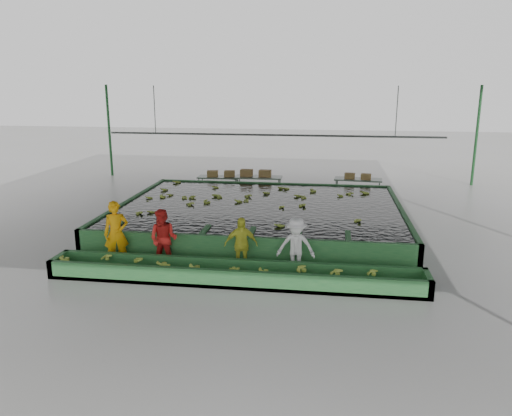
# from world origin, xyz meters

# --- Properties ---
(ground) EXTENTS (80.00, 80.00, 0.00)m
(ground) POSITION_xyz_m (0.00, 0.00, 0.00)
(ground) COLOR gray
(ground) RESTS_ON ground
(shed_roof) EXTENTS (20.00, 22.00, 0.04)m
(shed_roof) POSITION_xyz_m (0.00, 0.00, 5.00)
(shed_roof) COLOR slate
(shed_roof) RESTS_ON shed_posts
(shed_posts) EXTENTS (20.00, 22.00, 5.00)m
(shed_posts) POSITION_xyz_m (0.00, 0.00, 2.50)
(shed_posts) COLOR #1E5527
(shed_posts) RESTS_ON ground
(flotation_tank) EXTENTS (10.00, 8.00, 0.90)m
(flotation_tank) POSITION_xyz_m (0.00, 1.50, 0.45)
(flotation_tank) COLOR #296430
(flotation_tank) RESTS_ON ground
(tank_water) EXTENTS (9.70, 7.70, 0.00)m
(tank_water) POSITION_xyz_m (0.00, 1.50, 0.85)
(tank_water) COLOR black
(tank_water) RESTS_ON flotation_tank
(sorting_trough) EXTENTS (10.00, 1.00, 0.50)m
(sorting_trough) POSITION_xyz_m (0.00, -3.60, 0.25)
(sorting_trough) COLOR #296430
(sorting_trough) RESTS_ON ground
(cableway_rail) EXTENTS (0.08, 0.08, 14.00)m
(cableway_rail) POSITION_xyz_m (0.00, 5.00, 3.00)
(cableway_rail) COLOR #59605B
(cableway_rail) RESTS_ON shed_roof
(rail_hanger_left) EXTENTS (0.04, 0.04, 2.00)m
(rail_hanger_left) POSITION_xyz_m (-5.00, 5.00, 4.00)
(rail_hanger_left) COLOR #59605B
(rail_hanger_left) RESTS_ON shed_roof
(rail_hanger_right) EXTENTS (0.04, 0.04, 2.00)m
(rail_hanger_right) POSITION_xyz_m (5.00, 5.00, 4.00)
(rail_hanger_right) COLOR #59605B
(rail_hanger_right) RESTS_ON shed_roof
(worker_a) EXTENTS (0.81, 0.69, 1.89)m
(worker_a) POSITION_xyz_m (-3.55, -2.80, 0.94)
(worker_a) COLOR orange
(worker_a) RESTS_ON ground
(worker_b) EXTENTS (0.88, 0.71, 1.70)m
(worker_b) POSITION_xyz_m (-2.16, -2.80, 0.85)
(worker_b) COLOR red
(worker_b) RESTS_ON ground
(worker_c) EXTENTS (0.98, 0.58, 1.57)m
(worker_c) POSITION_xyz_m (0.05, -2.80, 0.78)
(worker_c) COLOR yellow
(worker_c) RESTS_ON ground
(worker_d) EXTENTS (1.05, 0.62, 1.62)m
(worker_d) POSITION_xyz_m (1.57, -2.80, 0.81)
(worker_d) COLOR silver
(worker_d) RESTS_ON ground
(packing_table_left) EXTENTS (1.91, 0.77, 0.87)m
(packing_table_left) POSITION_xyz_m (-2.66, 6.68, 0.43)
(packing_table_left) COLOR #59605B
(packing_table_left) RESTS_ON ground
(packing_table_mid) EXTENTS (2.12, 0.87, 0.96)m
(packing_table_mid) POSITION_xyz_m (-0.74, 6.44, 0.48)
(packing_table_mid) COLOR #59605B
(packing_table_mid) RESTS_ON ground
(packing_table_right) EXTENTS (2.15, 1.02, 0.95)m
(packing_table_right) POSITION_xyz_m (3.73, 6.63, 0.47)
(packing_table_right) COLOR #59605B
(packing_table_right) RESTS_ON ground
(box_stack_left) EXTENTS (1.32, 0.54, 0.28)m
(box_stack_left) POSITION_xyz_m (-2.53, 6.68, 0.87)
(box_stack_left) COLOR olive
(box_stack_left) RESTS_ON packing_table_left
(box_stack_mid) EXTENTS (1.41, 0.44, 0.30)m
(box_stack_mid) POSITION_xyz_m (-0.87, 6.45, 0.96)
(box_stack_mid) COLOR olive
(box_stack_mid) RESTS_ON packing_table_mid
(box_stack_right) EXTENTS (1.18, 0.44, 0.25)m
(box_stack_right) POSITION_xyz_m (3.70, 6.53, 0.95)
(box_stack_right) COLOR olive
(box_stack_right) RESTS_ON packing_table_right
(floating_bananas) EXTENTS (8.81, 6.01, 0.12)m
(floating_bananas) POSITION_xyz_m (0.00, 2.30, 0.85)
(floating_bananas) COLOR #99B438
(floating_bananas) RESTS_ON tank_water
(trough_bananas) EXTENTS (9.01, 0.60, 0.12)m
(trough_bananas) POSITION_xyz_m (0.00, -3.60, 0.40)
(trough_bananas) COLOR #99B438
(trough_bananas) RESTS_ON sorting_trough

